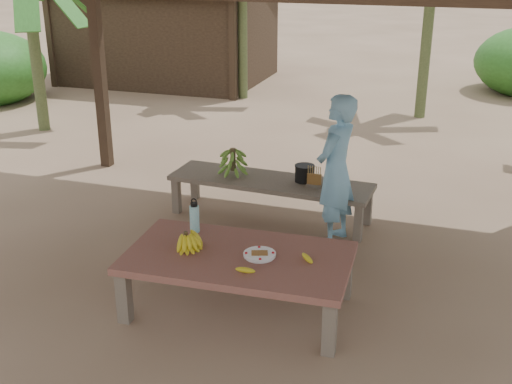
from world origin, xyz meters
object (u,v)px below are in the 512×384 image
(work_table, at_px, (238,262))
(water_flask, at_px, (195,218))
(cooking_pot, at_px, (305,174))
(plate, at_px, (260,255))
(woman, at_px, (336,170))
(bench, at_px, (270,184))
(ripe_banana_bunch, at_px, (186,239))

(work_table, height_order, water_flask, water_flask)
(cooking_pot, bearing_deg, plate, -86.52)
(plate, distance_m, woman, 1.56)
(plate, bearing_deg, cooking_pot, 93.48)
(work_table, distance_m, plate, 0.19)
(work_table, relative_size, woman, 1.22)
(cooking_pot, bearing_deg, water_flask, -108.95)
(bench, xyz_separation_m, woman, (0.77, -0.35, 0.36))
(work_table, height_order, cooking_pot, cooking_pot)
(plate, xyz_separation_m, water_flask, (-0.68, 0.29, 0.11))
(work_table, relative_size, ripe_banana_bunch, 6.93)
(ripe_banana_bunch, xyz_separation_m, woman, (0.92, 1.55, 0.18))
(plate, bearing_deg, water_flask, 157.25)
(ripe_banana_bunch, xyz_separation_m, cooking_pot, (0.50, 1.97, -0.04))
(woman, bearing_deg, ripe_banana_bunch, -15.11)
(water_flask, relative_size, cooking_pot, 1.51)
(bench, height_order, cooking_pot, cooking_pot)
(woman, bearing_deg, bench, -98.88)
(woman, bearing_deg, work_table, -1.65)
(ripe_banana_bunch, distance_m, water_flask, 0.33)
(cooking_pot, height_order, woman, woman)
(woman, bearing_deg, cooking_pot, -119.75)
(woman, bearing_deg, plate, 4.39)
(work_table, xyz_separation_m, ripe_banana_bunch, (-0.45, -0.02, 0.15))
(cooking_pot, distance_m, woman, 0.63)
(work_table, xyz_separation_m, cooking_pot, (0.06, 1.95, 0.10))
(bench, xyz_separation_m, water_flask, (-0.20, -1.58, 0.23))
(work_table, height_order, bench, work_table)
(water_flask, bearing_deg, woman, 51.49)
(bench, relative_size, water_flask, 7.21)
(plate, bearing_deg, ripe_banana_bunch, -176.50)
(work_table, distance_m, water_flask, 0.62)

